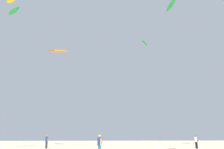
# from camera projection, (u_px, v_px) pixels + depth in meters

# --- Properties ---
(person_foreground) EXTENTS (0.36, 0.48, 1.58)m
(person_foreground) POSITION_uv_depth(u_px,v_px,m) (100.00, 144.00, 17.55)
(person_foreground) COLOR teal
(person_foreground) RESTS_ON ground
(person_midground) EXTENTS (0.36, 0.48, 1.59)m
(person_midground) POSITION_uv_depth(u_px,v_px,m) (196.00, 141.00, 27.43)
(person_midground) COLOR black
(person_midground) RESTS_ON ground
(person_left) EXTENTS (0.41, 0.38, 1.56)m
(person_left) POSITION_uv_depth(u_px,v_px,m) (47.00, 141.00, 27.87)
(person_left) COLOR #2D2D33
(person_left) RESTS_ON ground
(kite_aloft_1) EXTENTS (3.04, 0.89, 0.44)m
(kite_aloft_1) POSITION_uv_depth(u_px,v_px,m) (58.00, 51.00, 33.47)
(kite_aloft_1) COLOR orange
(kite_aloft_3) EXTENTS (2.22, 2.96, 0.76)m
(kite_aloft_3) POSITION_uv_depth(u_px,v_px,m) (145.00, 43.00, 45.55)
(kite_aloft_3) COLOR green
(kite_aloft_4) EXTENTS (3.17, 3.46, 0.70)m
(kite_aloft_4) POSITION_uv_depth(u_px,v_px,m) (14.00, 11.00, 37.11)
(kite_aloft_4) COLOR green
(kite_aloft_5) EXTENTS (1.16, 4.03, 0.96)m
(kite_aloft_5) POSITION_uv_depth(u_px,v_px,m) (171.00, 5.00, 37.30)
(kite_aloft_5) COLOR green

